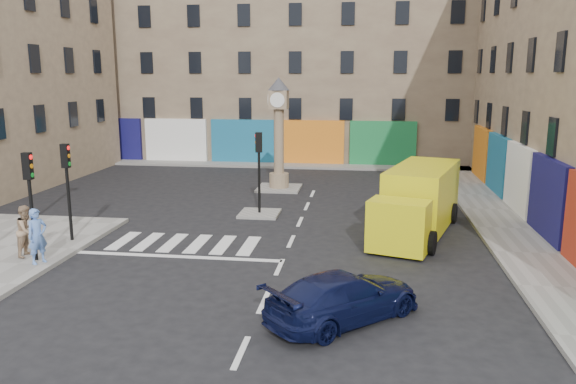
% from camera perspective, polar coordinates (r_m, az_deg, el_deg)
% --- Properties ---
extents(ground, '(120.00, 120.00, 0.00)m').
position_cam_1_polar(ground, '(18.14, -1.34, -8.68)').
color(ground, black).
rests_on(ground, ground).
extents(sidewalk_right, '(2.60, 30.00, 0.15)m').
position_cam_1_polar(sidewalk_right, '(28.14, 19.85, -1.78)').
color(sidewalk_right, gray).
rests_on(sidewalk_right, ground).
extents(sidewalk_far, '(32.00, 2.40, 0.15)m').
position_cam_1_polar(sidewalk_far, '(40.04, -1.98, 2.80)').
color(sidewalk_far, gray).
rests_on(sidewalk_far, ground).
extents(island_near, '(1.80, 1.80, 0.12)m').
position_cam_1_polar(island_near, '(25.99, -2.91, -2.20)').
color(island_near, gray).
rests_on(island_near, ground).
extents(island_far, '(2.40, 2.40, 0.12)m').
position_cam_1_polar(island_far, '(31.76, -0.92, 0.39)').
color(island_far, gray).
rests_on(island_far, ground).
extents(building_far, '(32.00, 10.00, 17.00)m').
position_cam_1_polar(building_far, '(45.33, -0.78, 14.54)').
color(building_far, gray).
rests_on(building_far, ground).
extents(traffic_light_left_near, '(0.28, 0.22, 3.70)m').
position_cam_1_polar(traffic_light_left_near, '(20.58, -24.76, 0.27)').
color(traffic_light_left_near, black).
rests_on(traffic_light_left_near, sidewalk_left).
extents(traffic_light_left_far, '(0.28, 0.22, 3.70)m').
position_cam_1_polar(traffic_light_left_far, '(22.60, -21.54, 1.48)').
color(traffic_light_left_far, black).
rests_on(traffic_light_left_far, sidewalk_left).
extents(traffic_light_island, '(0.28, 0.22, 3.70)m').
position_cam_1_polar(traffic_light_island, '(25.50, -2.97, 3.32)').
color(traffic_light_island, black).
rests_on(traffic_light_island, island_near).
extents(clock_pillar, '(1.20, 1.20, 6.10)m').
position_cam_1_polar(clock_pillar, '(31.25, -0.94, 6.67)').
color(clock_pillar, tan).
rests_on(clock_pillar, island_far).
extents(navy_sedan, '(4.50, 4.44, 1.30)m').
position_cam_1_polar(navy_sedan, '(15.02, 5.70, -10.55)').
color(navy_sedan, black).
rests_on(navy_sedan, ground).
extents(yellow_van, '(4.19, 7.59, 2.65)m').
position_cam_1_polar(yellow_van, '(23.49, 13.09, -0.88)').
color(yellow_van, yellow).
rests_on(yellow_van, ground).
extents(pedestrian_blue, '(0.72, 0.81, 1.88)m').
position_cam_1_polar(pedestrian_blue, '(20.52, -24.10, -4.11)').
color(pedestrian_blue, '#5A83CF').
rests_on(pedestrian_blue, sidewalk_left).
extents(pedestrian_tan, '(0.69, 0.88, 1.80)m').
position_cam_1_polar(pedestrian_tan, '(21.52, -25.00, -3.58)').
color(pedestrian_tan, '#A18163').
rests_on(pedestrian_tan, sidewalk_left).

